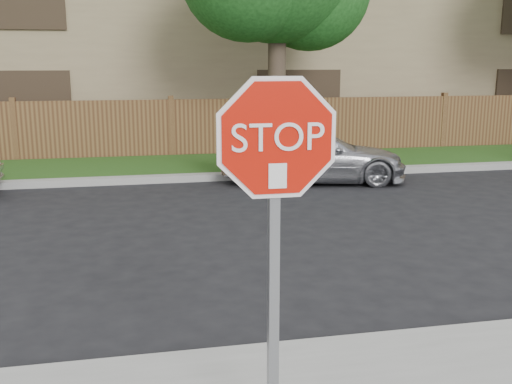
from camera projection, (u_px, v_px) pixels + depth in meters
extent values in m
plane|color=black|center=(261.00, 353.00, 5.43)|extent=(90.00, 90.00, 0.00)
cube|color=gray|center=(183.00, 178.00, 13.21)|extent=(70.00, 0.30, 0.15)
cube|color=#1E4714|center=(177.00, 166.00, 14.79)|extent=(70.00, 3.00, 0.12)
cube|color=#4C2E1B|center=(172.00, 129.00, 16.16)|extent=(70.00, 0.12, 1.60)
cube|color=#8B7856|center=(159.00, 50.00, 21.05)|extent=(34.00, 8.00, 6.00)
cylinder|color=#382B21|center=(277.00, 88.00, 14.78)|extent=(0.44, 0.44, 3.92)
cube|color=gray|center=(273.00, 280.00, 3.74)|extent=(0.06, 0.06, 2.30)
cylinder|color=white|center=(277.00, 138.00, 3.49)|extent=(1.01, 0.02, 1.01)
cylinder|color=#BB1307|center=(277.00, 138.00, 3.48)|extent=(0.93, 0.02, 0.93)
cube|color=white|center=(278.00, 176.00, 3.51)|extent=(0.11, 0.00, 0.15)
imported|color=#A7A8AE|center=(313.00, 155.00, 13.08)|extent=(4.24, 2.27, 1.17)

